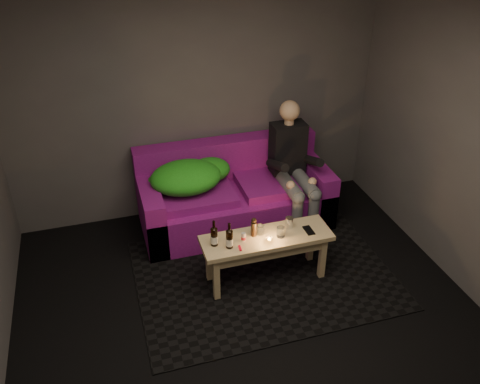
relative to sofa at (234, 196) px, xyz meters
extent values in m
plane|color=black|center=(-0.28, -1.82, -0.32)|extent=(4.50, 4.50, 0.00)
plane|color=silver|center=(-0.28, -1.82, 2.28)|extent=(4.50, 4.50, 0.00)
plane|color=#4B494B|center=(-0.28, 0.43, 0.98)|extent=(4.00, 0.00, 4.00)
cube|color=black|center=(0.01, -0.98, -0.31)|extent=(2.42, 1.76, 0.01)
cube|color=#760F72|center=(0.00, -0.05, -0.10)|extent=(2.03, 0.91, 0.43)
cube|color=#760F72|center=(0.00, 0.30, 0.33)|extent=(2.03, 0.22, 0.45)
cube|color=#760F72|center=(-0.91, -0.05, 0.00)|extent=(0.20, 0.91, 0.63)
cube|color=#760F72|center=(0.91, -0.05, 0.00)|extent=(0.20, 0.91, 0.63)
cube|color=#760F72|center=(-0.43, -0.10, 0.15)|extent=(0.76, 0.61, 0.10)
cube|color=#760F72|center=(0.43, -0.10, 0.15)|extent=(0.76, 0.61, 0.10)
ellipsoid|color=#22921A|center=(-0.52, -0.05, 0.35)|extent=(0.73, 0.57, 0.30)
ellipsoid|color=#22921A|center=(-0.24, 0.09, 0.32)|extent=(0.45, 0.36, 0.24)
ellipsoid|color=#22921A|center=(-0.75, 0.07, 0.28)|extent=(0.32, 0.26, 0.16)
cube|color=black|center=(0.61, 0.00, 0.51)|extent=(0.36, 0.22, 0.56)
sphere|color=#DCB08A|center=(0.61, 0.00, 0.93)|extent=(0.21, 0.21, 0.21)
cylinder|color=#575B62|center=(0.52, -0.31, 0.22)|extent=(0.14, 0.51, 0.14)
cylinder|color=#575B62|center=(0.70, -0.31, 0.22)|extent=(0.14, 0.51, 0.14)
cylinder|color=#575B62|center=(0.52, -0.56, -0.06)|extent=(0.11, 0.11, 0.52)
cylinder|color=#575B62|center=(0.70, -0.56, -0.06)|extent=(0.11, 0.11, 0.52)
cube|color=black|center=(0.52, -0.62, -0.29)|extent=(0.09, 0.22, 0.06)
cube|color=black|center=(0.70, -0.62, -0.29)|extent=(0.09, 0.22, 0.06)
cube|color=tan|center=(0.01, -1.03, 0.16)|extent=(1.21, 0.39, 0.04)
cube|color=tan|center=(0.01, -1.03, 0.08)|extent=(1.05, 0.30, 0.11)
cube|color=tan|center=(-0.50, -1.17, -0.09)|extent=(0.05, 0.05, 0.45)
cube|color=tan|center=(-0.50, -0.89, -0.09)|extent=(0.05, 0.05, 0.45)
cube|color=tan|center=(0.53, -1.17, -0.09)|extent=(0.05, 0.05, 0.45)
cube|color=tan|center=(0.53, -0.89, -0.09)|extent=(0.05, 0.05, 0.45)
cylinder|color=black|center=(-0.48, -1.02, 0.27)|extent=(0.06, 0.06, 0.17)
cylinder|color=white|center=(-0.48, -1.02, 0.24)|extent=(0.06, 0.06, 0.07)
cone|color=black|center=(-0.48, -1.02, 0.37)|extent=(0.06, 0.06, 0.03)
cylinder|color=black|center=(-0.48, -1.02, 0.39)|extent=(0.02, 0.02, 0.08)
cylinder|color=black|center=(-0.36, -1.09, 0.26)|extent=(0.06, 0.06, 0.17)
cylinder|color=white|center=(-0.36, -1.09, 0.24)|extent=(0.06, 0.06, 0.07)
cone|color=black|center=(-0.36, -1.09, 0.37)|extent=(0.06, 0.06, 0.03)
cylinder|color=black|center=(-0.36, -1.09, 0.39)|extent=(0.02, 0.02, 0.08)
cylinder|color=silver|center=(-0.21, -1.03, 0.22)|extent=(0.04, 0.04, 0.08)
cylinder|color=black|center=(-0.10, -0.99, 0.25)|extent=(0.07, 0.07, 0.14)
cylinder|color=white|center=(-0.03, -0.98, 0.22)|extent=(0.09, 0.09, 0.09)
cylinder|color=white|center=(0.01, -1.12, 0.20)|extent=(0.05, 0.05, 0.04)
sphere|color=orange|center=(0.01, -1.12, 0.21)|extent=(0.02, 0.02, 0.02)
cylinder|color=white|center=(0.13, -1.07, 0.23)|extent=(0.09, 0.09, 0.10)
cylinder|color=silver|center=(0.26, -0.95, 0.23)|extent=(0.09, 0.09, 0.10)
cube|color=black|center=(0.41, -1.06, 0.18)|extent=(0.07, 0.15, 0.01)
cube|color=red|center=(-0.27, -1.14, 0.18)|extent=(0.03, 0.08, 0.01)
camera|label=1|loc=(-1.32, -4.55, 2.92)|focal=38.00mm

